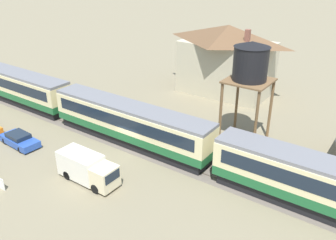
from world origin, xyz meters
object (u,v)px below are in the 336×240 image
Objects in this scene: station_house_brown_roof at (227,59)px; delivery_truck_cream at (87,168)px; yard_tree_1 at (206,58)px; parked_car_blue at (20,140)px; water_tower at (250,64)px; passenger_train at (132,123)px.

station_house_brown_roof reaches higher than delivery_truck_cream.
station_house_brown_roof is 2.11× the size of yard_tree_1.
station_house_brown_roof is 27.44m from parked_car_blue.
delivery_truck_cream is at bearing -117.32° from water_tower.
yard_tree_1 is (-3.47, 0.66, -0.57)m from station_house_brown_roof.
passenger_train is 12.33× the size of parked_car_blue.
passenger_train is 12.65m from water_tower.
delivery_truck_cream is (1.23, -7.16, -1.04)m from passenger_train.
station_house_brown_roof is at bearing 72.06° from parked_car_blue.
water_tower is at bearing 39.96° from passenger_train.
parked_car_blue is at bearing -103.29° from yard_tree_1.
delivery_truck_cream is (0.48, -25.73, -3.45)m from station_house_brown_roof.
station_house_brown_roof is 1.24× the size of water_tower.
water_tower is (8.68, 7.28, 5.62)m from passenger_train.
yard_tree_1 is (-2.72, 19.24, 1.84)m from passenger_train.
delivery_truck_cream is (10.09, -0.36, 0.63)m from parked_car_blue.
passenger_train is 5.64× the size of water_tower.
yard_tree_1 is at bearing 98.05° from passenger_train.
passenger_train is 19.52m from yard_tree_1.
station_house_brown_roof is at bearing 91.06° from delivery_truck_cream.
passenger_train is at bearing -140.04° from water_tower.
delivery_truck_cream is 26.84m from yard_tree_1.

